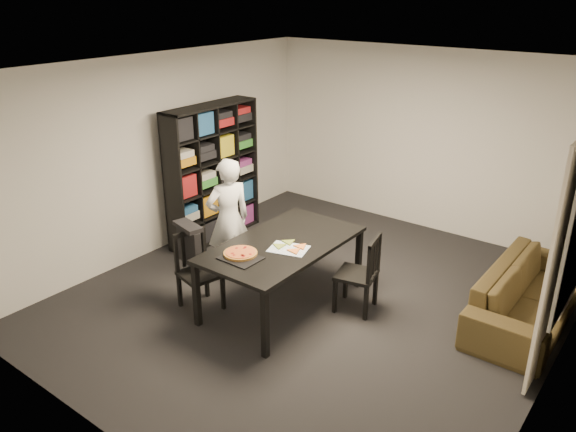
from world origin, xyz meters
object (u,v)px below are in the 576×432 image
Objects in this scene: chair_right at (364,269)px; pepperoni_pizza at (240,253)px; sofa at (530,294)px; baking_tray at (241,258)px; dining_table at (282,248)px; bookshelf at (213,173)px; chair_left at (196,265)px; person at (228,220)px.

pepperoni_pizza is at bearing -57.08° from chair_right.
sofa is at bearing 109.15° from chair_right.
baking_tray is at bearing 128.83° from sofa.
sofa is at bearing 30.79° from dining_table.
bookshelf is 2.34m from baking_tray.
dining_table is at bearing 79.43° from baking_tray.
sofa is (4.21, 0.46, -0.65)m from bookshelf.
bookshelf is 2.77m from chair_right.
pepperoni_pizza is (0.61, 0.07, 0.29)m from chair_left.
dining_table reaches higher than sofa.
dining_table is 0.92m from chair_right.
baking_tray is at bearing -53.77° from chair_right.
bookshelf is 1.27m from person.
pepperoni_pizza is (1.76, -1.42, -0.15)m from bookshelf.
pepperoni_pizza is at bearing 132.38° from baking_tray.
chair_right is at bearing 121.50° from sofa.
person is at bearing 139.89° from pepperoni_pizza.
dining_table is 0.58m from baking_tray.
chair_left is 0.99× the size of chair_right.
dining_table is 2.10× the size of chair_left.
sofa is (3.22, 1.23, -0.46)m from person.
chair_right is 1.79m from sofa.
chair_left is 0.58× the size of person.
chair_right is at bearing -9.90° from bookshelf.
chair_left reaches higher than dining_table.
chair_right is 2.54× the size of pepperoni_pizza.
chair_right reaches higher than chair_left.
pepperoni_pizza reaches higher than baking_tray.
person is at bearing 26.91° from chair_left.
person reaches higher than pepperoni_pizza.
bookshelf is 4.28m from sofa.
person is 3.80× the size of baking_tray.
dining_table is at bearing -25.37° from bookshelf.
bookshelf reaches higher than baking_tray.
chair_right is (2.70, -0.47, -0.44)m from bookshelf.
chair_left is at bearing -173.10° from pepperoni_pizza.
sofa is (2.29, 1.37, -0.40)m from dining_table.
chair_left is 0.43× the size of sofa.
sofa is at bearing 37.40° from pepperoni_pizza.
pepperoni_pizza is (0.77, -0.65, 0.04)m from person.
bookshelf is 2.26m from pepperoni_pizza.
bookshelf reaches higher than pepperoni_pizza.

